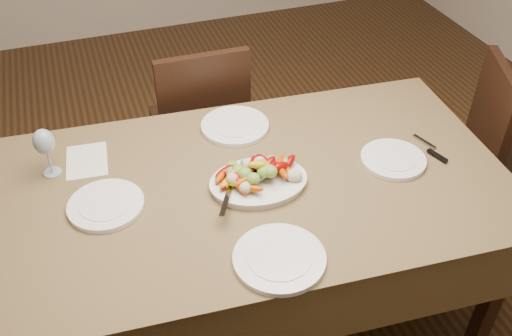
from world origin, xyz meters
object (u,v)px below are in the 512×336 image
object	(u,v)px
serving_platter	(258,184)
plate_far	(235,126)
dining_table	(256,253)
plate_left	(106,205)
plate_right	(393,160)
plate_near	(279,259)
chair_far	(198,123)
wine_glass	(46,151)

from	to	relation	value
serving_platter	plate_far	world-z (taller)	serving_platter
dining_table	serving_platter	world-z (taller)	serving_platter
dining_table	plate_far	world-z (taller)	plate_far
plate_left	plate_right	distance (m)	1.06
serving_platter	plate_left	world-z (taller)	serving_platter
serving_platter	dining_table	bearing A→B (deg)	89.28
plate_right	plate_far	distance (m)	0.64
plate_right	plate_near	distance (m)	0.66
chair_far	plate_near	xyz separation A→B (m)	(-0.04, -1.21, 0.29)
dining_table	serving_platter	xyz separation A→B (m)	(-0.00, -0.03, 0.39)
chair_far	plate_right	world-z (taller)	chair_far
chair_far	wine_glass	size ratio (longest dim) A/B	4.64
chair_far	plate_right	bearing A→B (deg)	122.12
plate_right	plate_left	bearing A→B (deg)	174.60
plate_left	plate_near	distance (m)	0.63
plate_right	plate_far	size ratio (longest dim) A/B	0.88
plate_near	chair_far	bearing A→B (deg)	88.20
wine_glass	chair_far	bearing A→B (deg)	38.73
serving_platter	plate_near	bearing A→B (deg)	-99.01
dining_table	plate_right	distance (m)	0.66
serving_platter	plate_left	distance (m)	0.53
dining_table	plate_right	world-z (taller)	plate_right
plate_near	plate_left	bearing A→B (deg)	138.42
chair_far	plate_right	distance (m)	1.08
dining_table	plate_left	bearing A→B (deg)	175.79
dining_table	plate_far	xyz separation A→B (m)	(0.03, 0.34, 0.39)
plate_far	plate_near	world-z (taller)	same
plate_right	wine_glass	world-z (taller)	wine_glass
serving_platter	plate_near	world-z (taller)	serving_platter
plate_left	plate_right	bearing A→B (deg)	-5.40
chair_far	plate_far	distance (m)	0.57
wine_glass	plate_near	bearing A→B (deg)	-46.54
plate_far	wine_glass	bearing A→B (deg)	-175.54
chair_far	plate_near	size ratio (longest dim) A/B	3.27
wine_glass	plate_right	bearing A→B (deg)	-16.02
chair_far	serving_platter	xyz separation A→B (m)	(0.02, -0.86, 0.30)
dining_table	chair_far	xyz separation A→B (m)	(-0.02, 0.83, 0.10)
serving_platter	plate_left	size ratio (longest dim) A/B	1.30
serving_platter	plate_near	size ratio (longest dim) A/B	1.17
chair_far	plate_right	size ratio (longest dim) A/B	3.89
dining_table	serving_platter	bearing A→B (deg)	-90.72
dining_table	plate_far	bearing A→B (deg)	85.14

